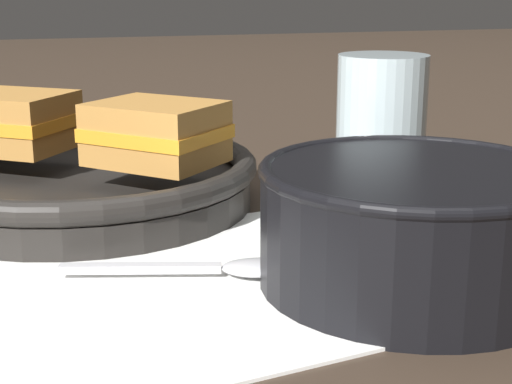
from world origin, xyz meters
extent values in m
plane|color=#382B21|center=(0.00, 0.00, 0.00)|extent=(4.00, 4.00, 0.00)
cube|color=white|center=(-0.01, -0.05, 0.00)|extent=(0.31, 0.27, 0.00)
cylinder|color=black|center=(0.11, -0.09, 0.04)|extent=(0.18, 0.18, 0.07)
cylinder|color=#C14C19|center=(0.11, -0.09, 0.06)|extent=(0.16, 0.16, 0.01)
torus|color=black|center=(0.11, -0.09, 0.07)|extent=(0.18, 0.18, 0.01)
cube|color=silver|center=(-0.04, -0.03, 0.01)|extent=(0.10, 0.04, 0.01)
ellipsoid|color=silver|center=(0.03, -0.05, 0.01)|extent=(0.05, 0.04, 0.01)
cylinder|color=black|center=(-0.06, 0.14, 0.01)|extent=(0.26, 0.26, 0.02)
torus|color=black|center=(-0.06, 0.14, 0.03)|extent=(0.27, 0.27, 0.02)
cube|color=#B27A38|center=(-0.11, 0.18, 0.05)|extent=(0.12, 0.11, 0.02)
cube|color=orange|center=(-0.11, 0.18, 0.07)|extent=(0.12, 0.12, 0.01)
cube|color=#B27A38|center=(-0.11, 0.18, 0.08)|extent=(0.12, 0.11, 0.02)
cube|color=#B27A38|center=(-0.01, 0.10, 0.05)|extent=(0.11, 0.12, 0.02)
cube|color=orange|center=(-0.01, 0.10, 0.07)|extent=(0.12, 0.12, 0.01)
cube|color=#B27A38|center=(-0.01, 0.10, 0.08)|extent=(0.11, 0.12, 0.02)
cylinder|color=silver|center=(0.17, 0.07, 0.06)|extent=(0.07, 0.07, 0.12)
camera|label=1|loc=(-0.11, -0.48, 0.18)|focal=55.00mm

